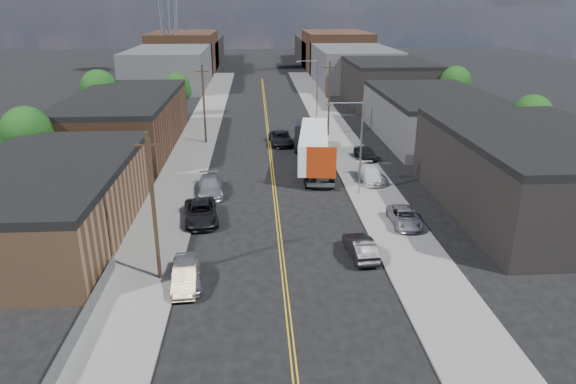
{
  "coord_description": "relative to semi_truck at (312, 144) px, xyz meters",
  "views": [
    {
      "loc": [
        -1.63,
        -20.35,
        17.25
      ],
      "look_at": [
        0.87,
        19.38,
        2.5
      ],
      "focal_mm": 32.0,
      "sensor_mm": 36.0,
      "label": 1
    }
  ],
  "objects": [
    {
      "name": "tree_left_mid",
      "position": [
        -28.44,
        20.47,
        2.97
      ],
      "size": [
        5.1,
        5.04,
        8.37
      ],
      "color": "black",
      "rests_on": "ground"
    },
    {
      "name": "skyline_left_b",
      "position": [
        -24.5,
        85.47,
        2.49
      ],
      "size": [
        16.0,
        26.0,
        10.0
      ],
      "primitive_type": "cube",
      "color": "#4C301E",
      "rests_on": "ground"
    },
    {
      "name": "car_left_d",
      "position": [
        -10.66,
        -8.53,
        -1.72
      ],
      "size": [
        2.76,
        5.67,
        1.59
      ],
      "primitive_type": "imported",
      "rotation": [
        0.0,
        0.0,
        0.1
      ],
      "color": "#9DA0A2",
      "rests_on": "ground"
    },
    {
      "name": "utility_pole_left_near",
      "position": [
        -12.7,
        -24.53,
        2.63
      ],
      "size": [
        1.6,
        0.26,
        10.0
      ],
      "color": "black",
      "rests_on": "ground"
    },
    {
      "name": "tree_left_far",
      "position": [
        -18.44,
        27.47,
        2.05
      ],
      "size": [
        4.35,
        4.2,
        6.97
      ],
      "color": "black",
      "rests_on": "ground"
    },
    {
      "name": "streetlight_far",
      "position": [
        3.1,
        25.47,
        2.82
      ],
      "size": [
        3.39,
        0.25,
        9.0
      ],
      "color": "gray",
      "rests_on": "ground"
    },
    {
      "name": "ground",
      "position": [
        -4.5,
        25.47,
        -2.51
      ],
      "size": [
        260.0,
        260.0,
        0.0
      ],
      "primitive_type": "plane",
      "color": "black",
      "rests_on": "ground"
    },
    {
      "name": "centerline",
      "position": [
        -4.5,
        10.47,
        -2.51
      ],
      "size": [
        0.32,
        120.0,
        0.01
      ],
      "primitive_type": "cube",
      "color": "gold",
      "rests_on": "ground"
    },
    {
      "name": "skyline_left_c",
      "position": [
        -24.5,
        105.47,
        0.99
      ],
      "size": [
        16.0,
        40.0,
        7.0
      ],
      "primitive_type": "cube",
      "color": "black",
      "rests_on": "ground"
    },
    {
      "name": "skyline_right_c",
      "position": [
        15.5,
        105.47,
        0.99
      ],
      "size": [
        16.0,
        40.0,
        7.0
      ],
      "primitive_type": "cube",
      "color": "black",
      "rests_on": "ground"
    },
    {
      "name": "car_right_lot_b",
      "position": [
        5.34,
        -6.06,
        -1.63
      ],
      "size": [
        2.41,
        5.17,
        1.46
      ],
      "primitive_type": "imported",
      "rotation": [
        0.0,
        0.0,
        0.07
      ],
      "color": "silver",
      "rests_on": "sidewalk_right"
    },
    {
      "name": "car_left_c",
      "position": [
        -10.9,
        -15.03,
        -1.71
      ],
      "size": [
        3.39,
        6.06,
        1.6
      ],
      "primitive_type": "imported",
      "rotation": [
        0.0,
        0.0,
        0.13
      ],
      "color": "black",
      "rests_on": "ground"
    },
    {
      "name": "car_right_lot_c",
      "position": [
        6.5,
        1.68,
        -1.65
      ],
      "size": [
        2.62,
        4.45,
        1.42
      ],
      "primitive_type": "imported",
      "rotation": [
        0.0,
        0.0,
        0.24
      ],
      "color": "black",
      "rests_on": "sidewalk_right"
    },
    {
      "name": "car_right_lot_a",
      "position": [
        5.77,
        -17.11,
        -1.71
      ],
      "size": [
        2.25,
        4.73,
        1.3
      ],
      "primitive_type": "imported",
      "rotation": [
        0.0,
        0.0,
        -0.02
      ],
      "color": "#A1A3A6",
      "rests_on": "sidewalk_right"
    },
    {
      "name": "warehouse_tan",
      "position": [
        -22.5,
        -16.53,
        0.29
      ],
      "size": [
        12.0,
        22.0,
        5.6
      ],
      "color": "brown",
      "rests_on": "ground"
    },
    {
      "name": "warehouse_brown",
      "position": [
        -22.5,
        9.47,
        0.79
      ],
      "size": [
        12.0,
        26.0,
        6.6
      ],
      "color": "#4C301E",
      "rests_on": "ground"
    },
    {
      "name": "industrial_right_c",
      "position": [
        17.5,
        37.47,
        1.29
      ],
      "size": [
        14.0,
        22.0,
        7.6
      ],
      "color": "black",
      "rests_on": "ground"
    },
    {
      "name": "streetlight_near",
      "position": [
        3.1,
        -9.53,
        2.82
      ],
      "size": [
        3.39,
        0.25,
        9.0
      ],
      "color": "gray",
      "rests_on": "ground"
    },
    {
      "name": "sidewalk_right",
      "position": [
        5.0,
        10.47,
        -2.44
      ],
      "size": [
        5.0,
        140.0,
        0.15
      ],
      "primitive_type": "cube",
      "color": "slate",
      "rests_on": "ground"
    },
    {
      "name": "car_left_a",
      "position": [
        -10.9,
        -25.18,
        -1.71
      ],
      "size": [
        2.48,
        4.92,
        1.61
      ],
      "primitive_type": "imported",
      "rotation": [
        0.0,
        0.0,
        0.13
      ],
      "color": "#A3A6A8",
      "rests_on": "ground"
    },
    {
      "name": "tree_left_near",
      "position": [
        -28.44,
        -4.53,
        2.67
      ],
      "size": [
        4.85,
        4.76,
        7.91
      ],
      "color": "black",
      "rests_on": "ground"
    },
    {
      "name": "skyline_right_b",
      "position": [
        15.5,
        85.47,
        2.49
      ],
      "size": [
        16.0,
        26.0,
        10.0
      ],
      "primitive_type": "cube",
      "color": "#4C301E",
      "rests_on": "ground"
    },
    {
      "name": "utility_pole_right",
      "position": [
        3.7,
        13.47,
        2.63
      ],
      "size": [
        1.6,
        0.26,
        10.0
      ],
      "color": "black",
      "rests_on": "ground"
    },
    {
      "name": "industrial_right_b",
      "position": [
        17.5,
        11.47,
        0.54
      ],
      "size": [
        14.0,
        24.0,
        6.1
      ],
      "color": "#3B3B3E",
      "rests_on": "ground"
    },
    {
      "name": "semi_truck",
      "position": [
        0.0,
        0.0,
        0.0
      ],
      "size": [
        4.5,
        17.12,
        4.41
      ],
      "rotation": [
        0.0,
        0.0,
        -0.13
      ],
      "color": "silver",
      "rests_on": "ground"
    },
    {
      "name": "skyline_right_a",
      "position": [
        15.5,
        60.47,
        1.49
      ],
      "size": [
        16.0,
        30.0,
        8.0
      ],
      "primitive_type": "cube",
      "color": "#3B3B3E",
      "rests_on": "ground"
    },
    {
      "name": "sidewalk_left",
      "position": [
        -14.0,
        10.47,
        -2.44
      ],
      "size": [
        5.0,
        140.0,
        0.15
      ],
      "primitive_type": "cube",
      "color": "slate",
      "rests_on": "ground"
    },
    {
      "name": "chainlink_fence",
      "position": [
        -16.0,
        -31.03,
        -1.85
      ],
      "size": [
        0.05,
        16.0,
        1.22
      ],
      "color": "slate",
      "rests_on": "ground"
    },
    {
      "name": "tree_right_far",
      "position": [
        25.56,
        25.47,
        2.67
      ],
      "size": [
        4.85,
        4.76,
        7.91
      ],
      "color": "black",
      "rests_on": "ground"
    },
    {
      "name": "car_left_b",
      "position": [
        -10.9,
        -25.7,
        -1.8
      ],
      "size": [
        1.75,
        4.38,
        1.42
      ],
      "primitive_type": "imported",
      "rotation": [
        0.0,
        0.0,
        0.06
      ],
      "color": "#846E56",
      "rests_on": "ground"
    },
    {
      "name": "car_right_oncoming",
      "position": [
        1.15,
        -22.14,
        -1.75
      ],
      "size": [
        1.98,
        4.72,
        1.52
      ],
      "primitive_type": "imported",
      "rotation": [
        0.0,
        0.0,
        3.23
      ],
      "color": "black",
      "rests_on": "ground"
    },
    {
      "name": "car_ahead_truck",
      "position": [
        -3.0,
        9.34,
        -1.7
      ],
      "size": [
        3.06,
        6.02,
        1.63
      ],
      "primitive_type": "imported",
      "rotation": [
        0.0,
        0.0,
        0.06
      ],
      "color": "black",
      "rests_on": "ground"
    },
    {
      "name": "tree_right_near",
      "position": [
        25.56,
        1.47,
        2.36
      ],
      "size": [
        4.6,
        4.48,
        7.44
      ],
      "color": "black",
      "rests_on": "ground"
    },
    {
      "name": "industrial_right_a",
      "position": [
        17.49,
        -14.53,
        1.04
      ],
      "size": [
        14.0,
        22.0,
        7.1
      ],
      "color": "black",
      "rests_on": "ground"
    },
    {
      "name": "utility_pole_left_far",
      "position": [
        -12.7,
        10.47,
        2.63
      ],
      "size": [
        1.6,
        0.26,
        10.0
      ],
      "color": "black",
      "rests_on": "ground"
    },
    {
      "name": "skyline_left_a",
      "position": [
        -24.5,
        60.47,
        1.49
      ],
      "size": [
        16.0,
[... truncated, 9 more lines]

